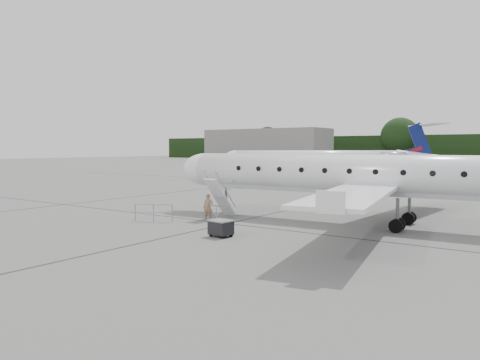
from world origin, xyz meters
The scene contains 8 objects.
ground centered at (0.00, 0.00, 0.00)m, with size 320.00×320.00×0.00m, color #62625F.
terminal_building centered at (-70.00, 110.00, 5.00)m, with size 40.00×14.00×10.00m, color slate.
main_regional_jet centered at (1.19, 7.03, 3.83)m, with size 29.88×21.52×7.66m, color silver, non-canonical shape.
airstair centered at (-7.71, 4.28, 1.20)m, with size 0.85×2.14×2.40m, color silver, non-canonical shape.
passenger centered at (-7.64, 3.07, 0.78)m, with size 0.57×0.37×1.56m, color #846348.
safety_railing centered at (-10.02, 1.06, 0.50)m, with size 2.20×0.08×1.00m, color gray, non-canonical shape.
baggage_cart centered at (-4.13, -0.32, 0.43)m, with size 1.00×0.81×0.86m, color black, non-canonical shape.
bg_regional_left centered at (-19.81, 42.25, 3.80)m, with size 28.93×20.83×7.59m, color silver, non-canonical shape.
Camera 1 is at (9.18, -17.72, 4.23)m, focal length 35.00 mm.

